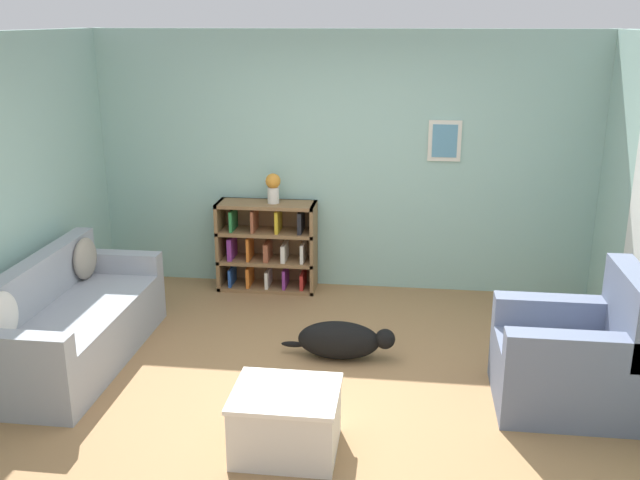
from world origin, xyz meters
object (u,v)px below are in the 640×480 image
at_px(coffee_table, 286,419).
at_px(vase, 273,187).
at_px(dog, 342,340).
at_px(bookshelf, 267,246).
at_px(recliner_chair, 575,359).
at_px(couch, 70,324).

height_order(coffee_table, vase, vase).
height_order(dog, vase, vase).
bearing_deg(coffee_table, bookshelf, 103.45).
xyz_separation_m(coffee_table, vase, (-0.61, 2.86, 0.86)).
distance_m(dog, vase, 1.95).
bearing_deg(dog, coffee_table, -99.46).
bearing_deg(dog, recliner_chair, -17.00).
bearing_deg(vase, bookshelf, 164.37).
distance_m(coffee_table, vase, 3.05).
height_order(couch, vase, vase).
height_order(recliner_chair, coffee_table, recliner_chair).
bearing_deg(couch, dog, 8.21).
bearing_deg(recliner_chair, bookshelf, 142.21).
distance_m(bookshelf, coffee_table, 2.97).
relative_size(recliner_chair, vase, 3.43).
height_order(bookshelf, dog, bookshelf).
relative_size(bookshelf, recliner_chair, 0.97).
bearing_deg(bookshelf, dog, -58.94).
xyz_separation_m(couch, recliner_chair, (3.91, -0.21, 0.05)).
relative_size(couch, recliner_chair, 1.88).
xyz_separation_m(couch, bookshelf, (1.27, 1.84, 0.13)).
xyz_separation_m(recliner_chair, vase, (-2.57, 2.03, 0.72)).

